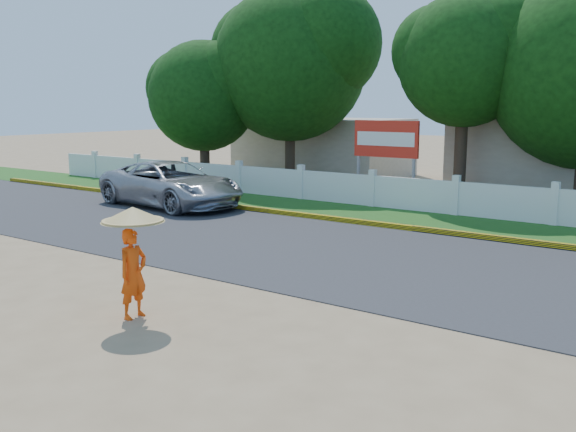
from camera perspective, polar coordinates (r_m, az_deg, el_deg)
name	(u,v)px	position (r m, az deg, el deg)	size (l,w,h in m)	color
ground	(224,302)	(11.75, -5.74, -7.64)	(120.00, 120.00, 0.00)	#9E8460
road	(349,255)	(15.29, 5.48, -3.44)	(60.00, 7.00, 0.02)	#38383A
grass_verge	(437,222)	(19.91, 13.11, -0.50)	(60.00, 3.50, 0.03)	#2D601E
curb	(413,228)	(18.36, 11.07, -1.09)	(40.00, 0.18, 0.16)	yellow
fence	(456,199)	(21.16, 14.68, 1.51)	(40.00, 0.10, 1.10)	silver
building_far	(323,147)	(32.53, 3.15, 6.18)	(8.00, 5.00, 2.80)	#B7AD99
vehicle	(171,184)	(22.63, -10.35, 2.80)	(2.60, 5.64, 1.57)	#9FA1A7
monk_with_parasol	(133,246)	(10.87, -13.62, -2.61)	(1.04, 1.04, 1.89)	#E3470B
billboard	(386,143)	(23.24, 8.70, 6.40)	(2.50, 0.13, 2.95)	gray
tree_row	(506,62)	(24.10, 18.82, 12.80)	(31.93, 7.89, 8.73)	#473828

